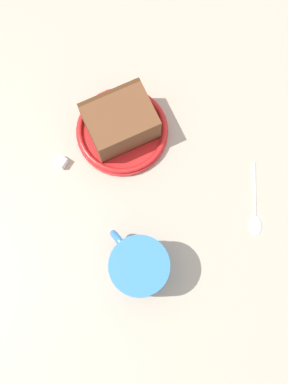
{
  "coord_description": "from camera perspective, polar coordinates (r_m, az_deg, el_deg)",
  "views": [
    {
      "loc": [
        17.08,
        -11.08,
        65.55
      ],
      "look_at": [
        5.69,
        -4.07,
        3.0
      ],
      "focal_mm": 41.58,
      "sensor_mm": 36.0,
      "label": 1
    }
  ],
  "objects": [
    {
      "name": "teaspoon",
      "position": [
        0.68,
        14.12,
        -2.76
      ],
      "size": [
        10.03,
        7.22,
        0.8
      ],
      "color": "silver",
      "rests_on": "ground_plane"
    },
    {
      "name": "cake_slice",
      "position": [
        0.66,
        -3.05,
        9.01
      ],
      "size": [
        8.72,
        10.46,
        6.11
      ],
      "color": "#472814",
      "rests_on": "small_plate"
    },
    {
      "name": "sugar_cube",
      "position": [
        0.69,
        -10.6,
        3.83
      ],
      "size": [
        2.1,
        2.1,
        1.56
      ],
      "primitive_type": "cube",
      "rotation": [
        0.0,
        0.0,
        0.46
      ],
      "color": "white",
      "rests_on": "ground_plane"
    },
    {
      "name": "small_plate",
      "position": [
        0.69,
        -2.82,
        7.85
      ],
      "size": [
        14.13,
        14.13,
        1.88
      ],
      "color": "red",
      "rests_on": "ground_plane"
    },
    {
      "name": "ground_plane",
      "position": [
        0.7,
        0.41,
        4.86
      ],
      "size": [
        155.43,
        155.43,
        2.59
      ],
      "primitive_type": "cube",
      "color": "tan"
    },
    {
      "name": "tea_mug",
      "position": [
        0.61,
        -0.65,
        -9.53
      ],
      "size": [
        10.39,
        8.07,
        8.71
      ],
      "color": "#3372BF",
      "rests_on": "ground_plane"
    }
  ]
}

